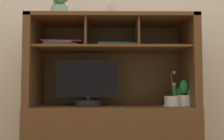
% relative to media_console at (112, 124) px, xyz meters
% --- Properties ---
extents(back_wall, '(6.00, 0.02, 2.80)m').
position_rel_media_console_xyz_m(back_wall, '(0.00, 0.28, 0.96)').
color(back_wall, beige).
rests_on(back_wall, ground).
extents(media_console, '(1.39, 0.54, 1.34)m').
position_rel_media_console_xyz_m(media_console, '(0.00, 0.00, 0.00)').
color(media_console, '#4F3119').
rests_on(media_console, ground).
extents(tv_monitor, '(0.52, 0.23, 0.38)m').
position_rel_media_console_xyz_m(tv_monitor, '(-0.20, -0.04, 0.32)').
color(tv_monitor, black).
rests_on(tv_monitor, media_console).
extents(potted_orchid, '(0.16, 0.16, 0.29)m').
position_rel_media_console_xyz_m(potted_orchid, '(0.51, -0.05, 0.20)').
color(potted_orchid, silver).
rests_on(potted_orchid, media_console).
extents(potted_fern, '(0.16, 0.16, 0.22)m').
position_rel_media_console_xyz_m(potted_fern, '(0.61, -0.04, 0.24)').
color(potted_fern, beige).
rests_on(potted_fern, media_console).
extents(magazine_stack_left, '(0.35, 0.33, 0.06)m').
position_rel_media_console_xyz_m(magazine_stack_left, '(-0.44, 0.03, 0.68)').
color(magazine_stack_left, gold).
rests_on(magazine_stack_left, media_console).
extents(magazine_stack_centre, '(0.33, 0.22, 0.03)m').
position_rel_media_console_xyz_m(magazine_stack_centre, '(0.04, -0.05, 0.67)').
color(magazine_stack_centre, '#382C37').
rests_on(magazine_stack_centre, media_console).
extents(diffuser_bottle, '(0.07, 0.07, 0.27)m').
position_rel_media_console_xyz_m(diffuser_bottle, '(0.00, -0.03, 0.97)').
color(diffuser_bottle, '#BCB2BA').
rests_on(diffuser_bottle, media_console).
extents(potted_succulent, '(0.17, 0.17, 0.22)m').
position_rel_media_console_xyz_m(potted_succulent, '(-0.45, -0.03, 1.00)').
color(potted_succulent, '#859B99').
rests_on(potted_succulent, media_console).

